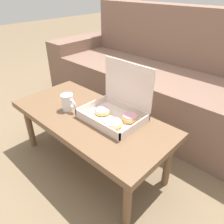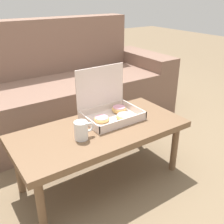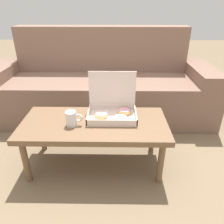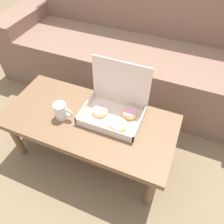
{
  "view_description": "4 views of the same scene",
  "coord_description": "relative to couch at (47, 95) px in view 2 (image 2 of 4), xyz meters",
  "views": [
    {
      "loc": [
        0.88,
        -0.83,
        1.09
      ],
      "look_at": [
        0.13,
        -0.04,
        0.43
      ],
      "focal_mm": 35.0,
      "sensor_mm": 36.0,
      "label": 1
    },
    {
      "loc": [
        -0.73,
        -1.29,
        1.14
      ],
      "look_at": [
        0.13,
        -0.04,
        0.43
      ],
      "focal_mm": 42.0,
      "sensor_mm": 36.0,
      "label": 2
    },
    {
      "loc": [
        0.15,
        -1.47,
        1.17
      ],
      "look_at": [
        0.13,
        -0.04,
        0.43
      ],
      "focal_mm": 35.0,
      "sensor_mm": 36.0,
      "label": 3
    },
    {
      "loc": [
        0.46,
        -0.84,
        1.39
      ],
      "look_at": [
        0.13,
        -0.04,
        0.43
      ],
      "focal_mm": 35.0,
      "sensor_mm": 36.0,
      "label": 4
    }
  ],
  "objects": [
    {
      "name": "ground_plane",
      "position": [
        0.0,
        -0.78,
        -0.32
      ],
      "size": [
        12.0,
        12.0,
        0.0
      ],
      "primitive_type": "plane",
      "color": "#756047"
    },
    {
      "name": "couch",
      "position": [
        0.0,
        0.0,
        0.0
      ],
      "size": [
        2.34,
        0.76,
        0.93
      ],
      "color": "#7A5B4C",
      "rests_on": "ground_plane"
    },
    {
      "name": "coffee_table",
      "position": [
        0.0,
        -0.88,
        0.03
      ],
      "size": [
        1.06,
        0.49,
        0.38
      ],
      "color": "brown",
      "rests_on": "ground_plane"
    },
    {
      "name": "pastry_box",
      "position": [
        0.14,
        -0.79,
        0.13
      ],
      "size": [
        0.36,
        0.27,
        0.32
      ],
      "color": "silver",
      "rests_on": "coffee_table"
    },
    {
      "name": "coffee_mug",
      "position": [
        -0.15,
        -0.93,
        0.12
      ],
      "size": [
        0.12,
        0.08,
        0.11
      ],
      "color": "white",
      "rests_on": "coffee_table"
    }
  ]
}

